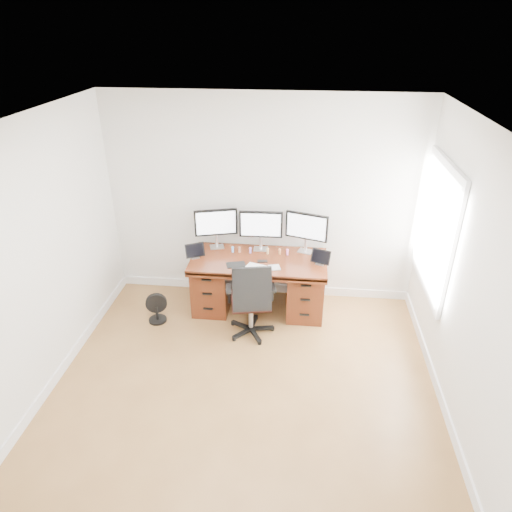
# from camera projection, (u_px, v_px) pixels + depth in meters

# --- Properties ---
(ground) EXTENTS (4.50, 4.50, 0.00)m
(ground) POSITION_uv_depth(u_px,v_px,m) (240.00, 412.00, 4.48)
(ground) COLOR olive
(ground) RESTS_ON ground
(back_wall) EXTENTS (4.00, 0.10, 2.70)m
(back_wall) POSITION_uv_depth(u_px,v_px,m) (262.00, 201.00, 5.83)
(back_wall) COLOR silver
(back_wall) RESTS_ON ground
(right_wall) EXTENTS (0.10, 4.50, 2.70)m
(right_wall) POSITION_uv_depth(u_px,v_px,m) (479.00, 304.00, 3.75)
(right_wall) COLOR silver
(right_wall) RESTS_ON ground
(desk) EXTENTS (1.70, 0.80, 0.75)m
(desk) POSITION_uv_depth(u_px,v_px,m) (259.00, 282.00, 5.90)
(desk) COLOR #502110
(desk) RESTS_ON ground
(office_chair) EXTENTS (0.63, 0.63, 1.01)m
(office_chair) POSITION_uv_depth(u_px,v_px,m) (251.00, 312.00, 5.43)
(office_chair) COLOR black
(office_chair) RESTS_ON ground
(floor_fan) EXTENTS (0.27, 0.23, 0.39)m
(floor_fan) POSITION_uv_depth(u_px,v_px,m) (156.00, 308.00, 5.73)
(floor_fan) COLOR black
(floor_fan) RESTS_ON ground
(monitor_left) EXTENTS (0.54, 0.19, 0.53)m
(monitor_left) POSITION_uv_depth(u_px,v_px,m) (216.00, 224.00, 5.85)
(monitor_left) COLOR silver
(monitor_left) RESTS_ON desk
(monitor_center) EXTENTS (0.55, 0.14, 0.53)m
(monitor_center) POSITION_uv_depth(u_px,v_px,m) (261.00, 226.00, 5.79)
(monitor_center) COLOR silver
(monitor_center) RESTS_ON desk
(monitor_right) EXTENTS (0.54, 0.20, 0.53)m
(monitor_right) POSITION_uv_depth(u_px,v_px,m) (307.00, 228.00, 5.73)
(monitor_right) COLOR silver
(monitor_right) RESTS_ON desk
(tablet_left) EXTENTS (0.24, 0.17, 0.19)m
(tablet_left) POSITION_uv_depth(u_px,v_px,m) (195.00, 252.00, 5.70)
(tablet_left) COLOR silver
(tablet_left) RESTS_ON desk
(tablet_right) EXTENTS (0.25, 0.15, 0.19)m
(tablet_right) POSITION_uv_depth(u_px,v_px,m) (321.00, 258.00, 5.55)
(tablet_right) COLOR silver
(tablet_right) RESTS_ON desk
(keyboard) EXTENTS (0.33, 0.22, 0.01)m
(keyboard) POSITION_uv_depth(u_px,v_px,m) (259.00, 267.00, 5.51)
(keyboard) COLOR white
(keyboard) RESTS_ON desk
(trackpad) EXTENTS (0.16, 0.16, 0.01)m
(trackpad) POSITION_uv_depth(u_px,v_px,m) (274.00, 267.00, 5.51)
(trackpad) COLOR silver
(trackpad) RESTS_ON desk
(drawing_tablet) EXTENTS (0.26, 0.20, 0.01)m
(drawing_tablet) POSITION_uv_depth(u_px,v_px,m) (236.00, 265.00, 5.57)
(drawing_tablet) COLOR black
(drawing_tablet) RESTS_ON desk
(phone) EXTENTS (0.13, 0.07, 0.01)m
(phone) POSITION_uv_depth(u_px,v_px,m) (262.00, 261.00, 5.65)
(phone) COLOR black
(phone) RESTS_ON desk
(figurine_blue) EXTENTS (0.03, 0.03, 0.08)m
(figurine_blue) POSITION_uv_depth(u_px,v_px,m) (233.00, 249.00, 5.85)
(figurine_blue) COLOR #5298F3
(figurine_blue) RESTS_ON desk
(figurine_brown) EXTENTS (0.03, 0.03, 0.08)m
(figurine_brown) POSITION_uv_depth(u_px,v_px,m) (239.00, 249.00, 5.85)
(figurine_brown) COLOR brown
(figurine_brown) RESTS_ON desk
(figurine_purple) EXTENTS (0.03, 0.03, 0.08)m
(figurine_purple) POSITION_uv_depth(u_px,v_px,m) (250.00, 250.00, 5.83)
(figurine_purple) COLOR #A776E0
(figurine_purple) RESTS_ON desk
(figurine_yellow) EXTENTS (0.03, 0.03, 0.08)m
(figurine_yellow) POSITION_uv_depth(u_px,v_px,m) (268.00, 251.00, 5.81)
(figurine_yellow) COLOR #E4BC77
(figurine_yellow) RESTS_ON desk
(figurine_orange) EXTENTS (0.03, 0.03, 0.08)m
(figurine_orange) POSITION_uv_depth(u_px,v_px,m) (280.00, 251.00, 5.80)
(figurine_orange) COLOR #E49155
(figurine_orange) RESTS_ON desk
(figurine_pink) EXTENTS (0.03, 0.03, 0.08)m
(figurine_pink) POSITION_uv_depth(u_px,v_px,m) (287.00, 252.00, 5.79)
(figurine_pink) COLOR pink
(figurine_pink) RESTS_ON desk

